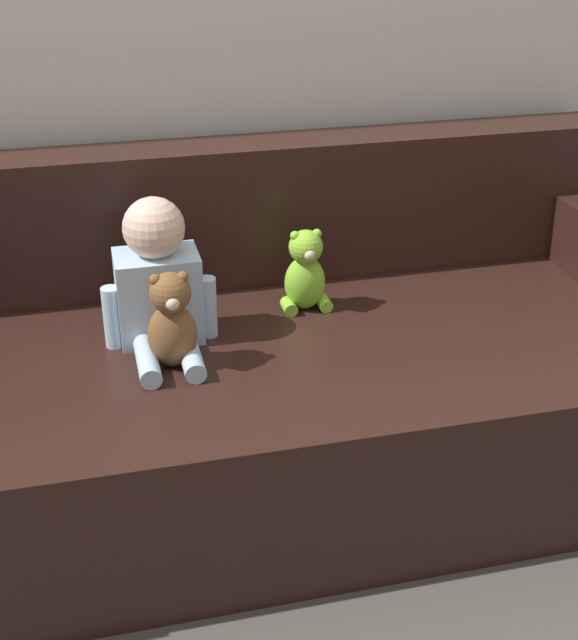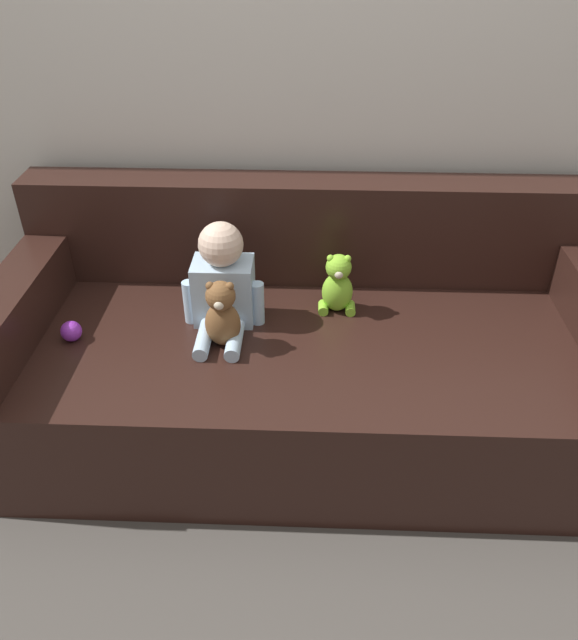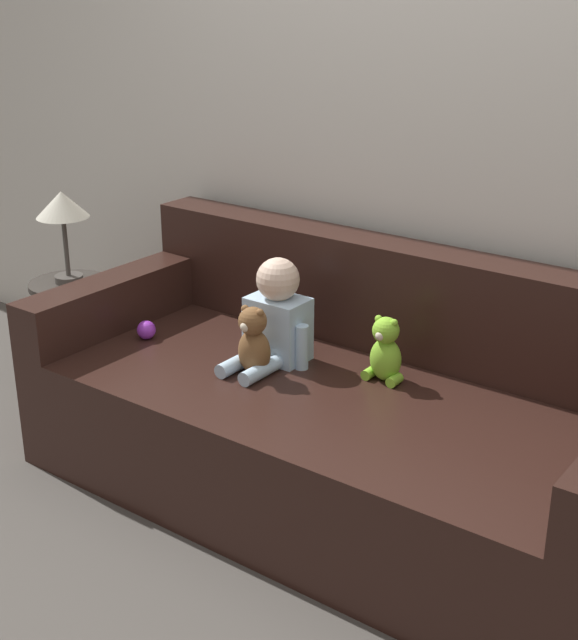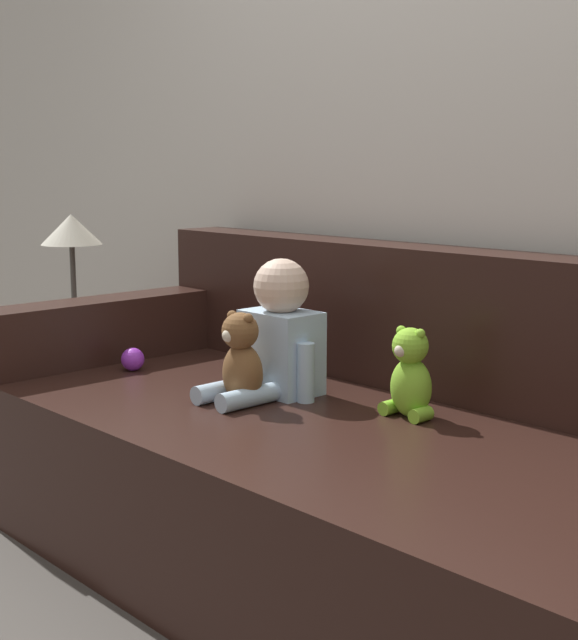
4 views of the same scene
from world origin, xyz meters
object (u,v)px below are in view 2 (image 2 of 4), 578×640
object	(u,v)px
person_baby	(223,282)
plush_toy_side	(338,285)
couch	(307,355)
teddy_bear_brown	(222,314)
toy_ball	(71,331)

from	to	relation	value
person_baby	plush_toy_side	xyz separation A→B (m)	(0.40, 0.08, -0.05)
couch	plush_toy_side	xyz separation A→B (m)	(0.10, 0.09, 0.25)
person_baby	teddy_bear_brown	distance (m)	0.15
person_baby	toy_ball	size ratio (longest dim) A/B	5.26
teddy_bear_brown	plush_toy_side	xyz separation A→B (m)	(0.39, 0.22, -0.01)
plush_toy_side	person_baby	bearing A→B (deg)	-168.25
person_baby	teddy_bear_brown	size ratio (longest dim) A/B	1.52
person_baby	plush_toy_side	size ratio (longest dim) A/B	1.63
couch	person_baby	xyz separation A→B (m)	(-0.30, 0.01, 0.30)
person_baby	teddy_bear_brown	world-z (taller)	person_baby
person_baby	toy_ball	distance (m)	0.54
toy_ball	couch	bearing A→B (deg)	9.14
person_baby	toy_ball	xyz separation A→B (m)	(-0.51, -0.14, -0.12)
person_baby	couch	bearing A→B (deg)	-1.50
couch	toy_ball	xyz separation A→B (m)	(-0.81, -0.13, 0.18)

